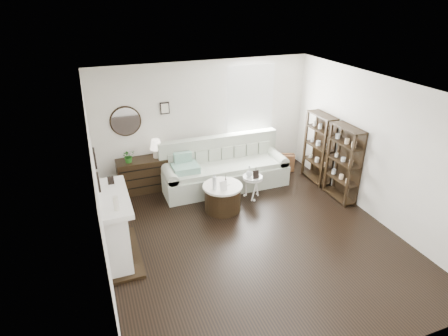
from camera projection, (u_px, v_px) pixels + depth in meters
name	position (u px, v px, depth m)	size (l,w,h in m)	color
room	(235.00, 108.00, 8.62)	(5.50, 5.50, 5.50)	black
fireplace	(116.00, 229.00, 6.08)	(0.50, 1.40, 1.84)	white
shelf_unit_far	(319.00, 148.00, 8.49)	(0.30, 0.80, 1.60)	black
shelf_unit_near	(343.00, 164.00, 7.73)	(0.30, 0.80, 1.60)	black
sofa	(223.00, 170.00, 8.46)	(2.79, 0.97, 1.08)	#9DA694
quilt	(185.00, 168.00, 7.94)	(0.55, 0.45, 0.14)	#258867
suitcase	(281.00, 162.00, 9.22)	(0.62, 0.21, 0.41)	brown
dresser	(144.00, 175.00, 8.23)	(1.11, 0.48, 0.74)	black
table_lamp	(156.00, 149.00, 8.09)	(0.26, 0.26, 0.41)	white
potted_plant	(129.00, 156.00, 7.88)	(0.26, 0.23, 0.29)	#23601B
drum_table	(223.00, 197.00, 7.53)	(0.79, 0.79, 0.55)	black
pedestal_table	(253.00, 178.00, 7.87)	(0.43, 0.43, 0.51)	white
eiffel_drum	(226.00, 180.00, 7.45)	(0.10, 0.10, 0.18)	black
bottle_drum	(214.00, 182.00, 7.20)	(0.08, 0.08, 0.33)	silver
card_frame_drum	(223.00, 186.00, 7.18)	(0.15, 0.01, 0.20)	white
eiffel_ped	(256.00, 171.00, 7.86)	(0.10, 0.10, 0.17)	black
flask_ped	(249.00, 171.00, 7.79)	(0.14, 0.14, 0.25)	silver
card_frame_ped	(256.00, 175.00, 7.72)	(0.13, 0.01, 0.18)	black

